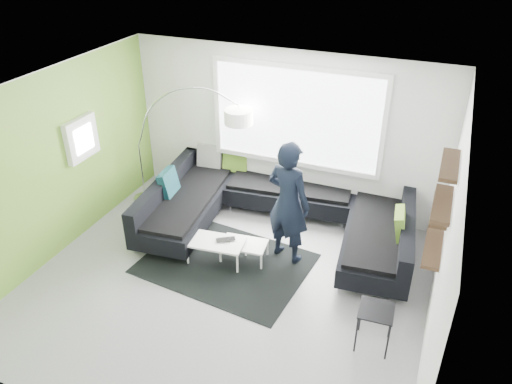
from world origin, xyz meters
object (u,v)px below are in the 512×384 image
sectional_sofa (279,212)px  coffee_table (231,250)px  side_table (374,327)px  person (288,203)px  laptop (226,241)px  arc_lamp (138,145)px

sectional_sofa → coffee_table: sectional_sofa is taller
side_table → person: 2.15m
side_table → laptop: (-2.38, 0.85, 0.08)m
arc_lamp → side_table: size_ratio=3.89×
arc_lamp → laptop: 2.56m
sectional_sofa → side_table: 2.66m
coffee_table → arc_lamp: size_ratio=0.48×
sectional_sofa → arc_lamp: (-2.67, 0.10, 0.70)m
coffee_table → sectional_sofa: bearing=59.5°
coffee_table → laptop: (-0.05, -0.05, 0.19)m
arc_lamp → side_table: bearing=-33.6°
side_table → person: (-1.56, 1.30, 0.69)m
arc_lamp → person: size_ratio=1.14×
sectional_sofa → arc_lamp: arc_lamp is taller
coffee_table → arc_lamp: (-2.23, 1.06, 0.93)m
arc_lamp → person: arc_lamp is taller
side_table → laptop: side_table is taller
coffee_table → side_table: bearing=-27.2°
person → laptop: 1.11m
sectional_sofa → laptop: size_ratio=12.97×
side_table → coffee_table: bearing=158.9°
arc_lamp → side_table: (4.56, -1.96, -0.82)m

